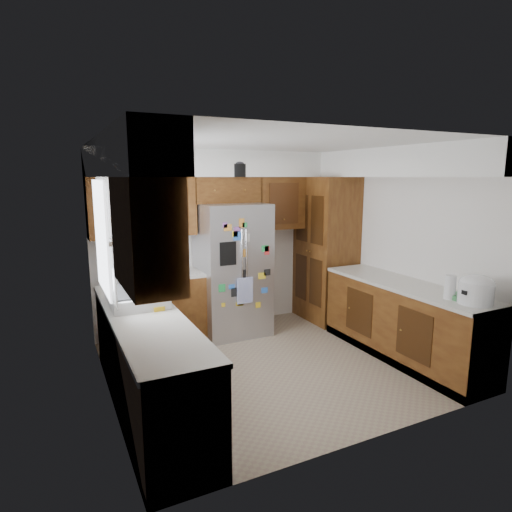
{
  "coord_description": "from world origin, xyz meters",
  "views": [
    {
      "loc": [
        -2.23,
        -4.08,
        2.15
      ],
      "look_at": [
        -0.06,
        0.35,
        1.24
      ],
      "focal_mm": 30.0,
      "sensor_mm": 36.0,
      "label": 1
    }
  ],
  "objects_px": {
    "pantry": "(326,250)",
    "paper_towel": "(450,287)",
    "fridge": "(233,270)",
    "rice_cooker": "(476,289)"
  },
  "relations": [
    {
      "from": "pantry",
      "to": "paper_towel",
      "type": "height_order",
      "value": "pantry"
    },
    {
      "from": "pantry",
      "to": "rice_cooker",
      "type": "bearing_deg",
      "value": -90.01
    },
    {
      "from": "rice_cooker",
      "to": "paper_towel",
      "type": "height_order",
      "value": "rice_cooker"
    },
    {
      "from": "pantry",
      "to": "rice_cooker",
      "type": "xyz_separation_m",
      "value": [
        -0.0,
        -2.53,
        -0.0
      ]
    },
    {
      "from": "fridge",
      "to": "rice_cooker",
      "type": "height_order",
      "value": "fridge"
    },
    {
      "from": "rice_cooker",
      "to": "paper_towel",
      "type": "bearing_deg",
      "value": 111.76
    },
    {
      "from": "fridge",
      "to": "pantry",
      "type": "bearing_deg",
      "value": -2.06
    },
    {
      "from": "fridge",
      "to": "paper_towel",
      "type": "height_order",
      "value": "fridge"
    },
    {
      "from": "pantry",
      "to": "fridge",
      "type": "relative_size",
      "value": 1.19
    },
    {
      "from": "fridge",
      "to": "rice_cooker",
      "type": "relative_size",
      "value": 5.31
    }
  ]
}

